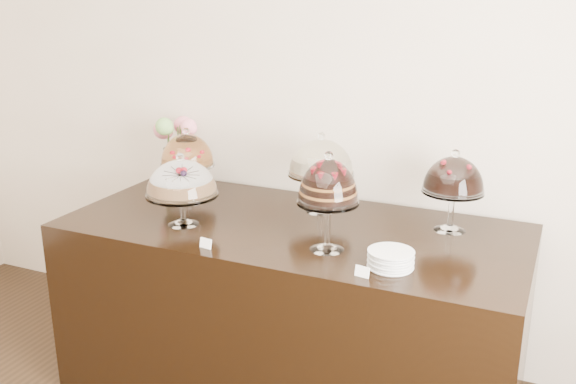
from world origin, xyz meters
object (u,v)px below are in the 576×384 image
at_px(cake_stand_cheesecake, 321,161).
at_px(plate_stack, 391,259).
at_px(cake_stand_choco_layer, 328,186).
at_px(cake_stand_sugar_sponge, 181,181).
at_px(flower_vase, 174,142).
at_px(cake_stand_dark_choco, 454,178).
at_px(display_counter, 292,309).
at_px(cake_stand_fruit_tart, 187,153).

height_order(cake_stand_cheesecake, plate_stack, cake_stand_cheesecake).
bearing_deg(cake_stand_choco_layer, cake_stand_sugar_sponge, 179.07).
distance_m(cake_stand_sugar_sponge, flower_vase, 0.70).
height_order(cake_stand_dark_choco, flower_vase, flower_vase).
bearing_deg(plate_stack, cake_stand_dark_choco, 75.36).
bearing_deg(flower_vase, cake_stand_dark_choco, -4.09).
bearing_deg(cake_stand_dark_choco, cake_stand_choco_layer, -134.07).
relative_size(cake_stand_dark_choco, flower_vase, 0.96).
relative_size(display_counter, cake_stand_sugar_sponge, 6.24).
height_order(cake_stand_cheesecake, flower_vase, cake_stand_cheesecake).
bearing_deg(cake_stand_sugar_sponge, cake_stand_dark_choco, 20.58).
xyz_separation_m(display_counter, cake_stand_cheesecake, (0.05, 0.24, 0.72)).
xyz_separation_m(cake_stand_choco_layer, cake_stand_cheesecake, (-0.21, 0.46, -0.02)).
height_order(cake_stand_cheesecake, cake_stand_fruit_tart, cake_stand_cheesecake).
distance_m(display_counter, cake_stand_fruit_tart, 1.02).
distance_m(cake_stand_cheesecake, cake_stand_fruit_tart, 0.78).
xyz_separation_m(cake_stand_choco_layer, cake_stand_dark_choco, (0.44, 0.46, -0.04)).
xyz_separation_m(display_counter, cake_stand_dark_choco, (0.70, 0.24, 0.70)).
xyz_separation_m(display_counter, cake_stand_sugar_sponge, (-0.48, -0.21, 0.67)).
bearing_deg(cake_stand_dark_choco, cake_stand_cheesecake, 179.93).
bearing_deg(cake_stand_cheesecake, display_counter, -101.75).
distance_m(cake_stand_dark_choco, flower_vase, 1.60).
distance_m(display_counter, cake_stand_cheesecake, 0.76).
bearing_deg(display_counter, plate_stack, -27.30).
height_order(cake_stand_sugar_sponge, cake_stand_fruit_tart, cake_stand_fruit_tart).
bearing_deg(flower_vase, cake_stand_fruit_tart, -36.13).
bearing_deg(plate_stack, cake_stand_sugar_sponge, 175.30).
distance_m(display_counter, cake_stand_choco_layer, 0.81).
relative_size(cake_stand_sugar_sponge, cake_stand_cheesecake, 0.86).
height_order(cake_stand_fruit_tart, plate_stack, cake_stand_fruit_tart).
xyz_separation_m(display_counter, cake_stand_fruit_tart, (-0.73, 0.23, 0.68)).
relative_size(cake_stand_cheesecake, flower_vase, 1.01).
relative_size(cake_stand_choco_layer, cake_stand_cheesecake, 1.07).
distance_m(cake_stand_sugar_sponge, cake_stand_cheesecake, 0.70).
height_order(cake_stand_choco_layer, cake_stand_dark_choco, cake_stand_choco_layer).
xyz_separation_m(cake_stand_choco_layer, cake_stand_fruit_tart, (-0.99, 0.45, -0.06)).
relative_size(display_counter, cake_stand_dark_choco, 5.65).
relative_size(cake_stand_dark_choco, cake_stand_fruit_tart, 1.06).
bearing_deg(cake_stand_fruit_tart, cake_stand_dark_choco, 0.24).
relative_size(display_counter, cake_stand_choco_layer, 5.01).
bearing_deg(cake_stand_dark_choco, display_counter, -161.17).
height_order(cake_stand_sugar_sponge, flower_vase, flower_vase).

